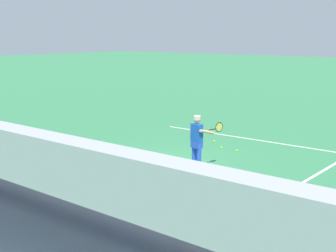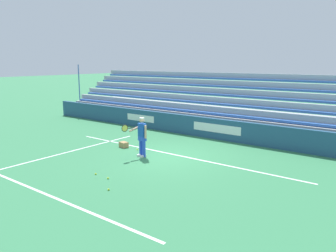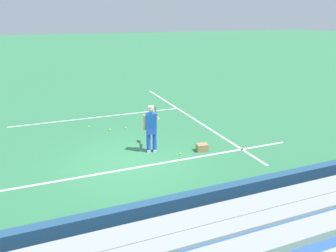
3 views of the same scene
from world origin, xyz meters
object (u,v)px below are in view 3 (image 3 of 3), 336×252
object	(u,v)px
tennis_ball_near_player	(126,128)
tennis_ball_toward_net	(180,154)
ball_box_cardboard	(202,147)
tennis_ball_on_baseline	(110,130)
tennis_ball_midcourt	(89,127)
tennis_player	(151,128)

from	to	relation	value
tennis_ball_near_player	tennis_ball_toward_net	distance (m)	3.60
ball_box_cardboard	tennis_ball_toward_net	bearing A→B (deg)	-179.19
tennis_ball_toward_net	tennis_ball_on_baseline	size ratio (longest dim) A/B	1.00
tennis_ball_midcourt	tennis_ball_near_player	bearing A→B (deg)	-26.57
tennis_ball_on_baseline	tennis_ball_near_player	bearing A→B (deg)	-3.06
ball_box_cardboard	tennis_ball_on_baseline	size ratio (longest dim) A/B	6.06
ball_box_cardboard	tennis_ball_midcourt	distance (m)	5.40
tennis_player	tennis_ball_toward_net	world-z (taller)	tennis_player
tennis_player	tennis_ball_on_baseline	size ratio (longest dim) A/B	25.98
tennis_player	ball_box_cardboard	distance (m)	1.99
tennis_ball_toward_net	tennis_ball_on_baseline	xyz separation A→B (m)	(-1.76, 3.48, 0.00)
tennis_ball_on_baseline	tennis_player	bearing A→B (deg)	-72.03
tennis_player	tennis_ball_toward_net	bearing A→B (deg)	-37.20
tennis_ball_on_baseline	tennis_ball_toward_net	bearing A→B (deg)	-63.12
tennis_ball_near_player	tennis_ball_toward_net	xyz separation A→B (m)	(1.07, -3.44, 0.00)
tennis_ball_midcourt	tennis_ball_toward_net	world-z (taller)	same
tennis_player	ball_box_cardboard	world-z (taller)	tennis_player
tennis_player	tennis_ball_toward_net	xyz separation A→B (m)	(0.84, -0.64, -0.86)
ball_box_cardboard	tennis_ball_toward_net	size ratio (longest dim) A/B	6.06
ball_box_cardboard	tennis_ball_midcourt	bearing A→B (deg)	129.49
tennis_player	tennis_ball_toward_net	size ratio (longest dim) A/B	25.98
tennis_ball_toward_net	tennis_ball_midcourt	bearing A→B (deg)	121.39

